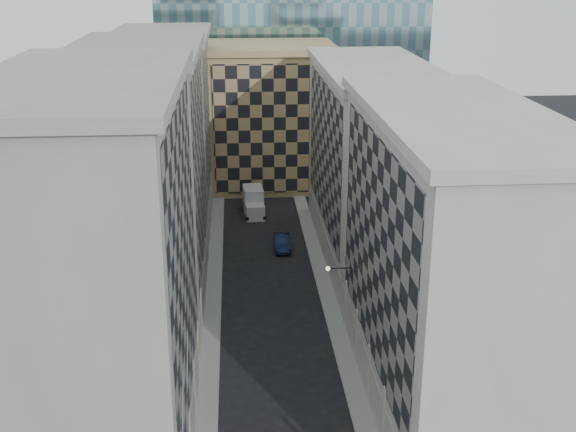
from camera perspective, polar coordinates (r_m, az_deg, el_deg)
name	(u,v)px	position (r m, az deg, el deg)	size (l,w,h in m)	color
sidewalk_west	(213,307)	(65.05, -5.96, -7.20)	(1.50, 100.00, 0.15)	#989893
sidewalk_east	(330,303)	(65.51, 3.32, -6.92)	(1.50, 100.00, 0.15)	#989893
bldg_left_a	(101,278)	(43.53, -14.56, -4.80)	(10.80, 22.80, 23.70)	gray
bldg_left_b	(144,178)	(64.13, -11.30, 2.95)	(10.80, 22.80, 22.70)	gray
bldg_left_c	(166,128)	(85.43, -9.62, 6.89)	(10.80, 22.80, 21.70)	gray
bldg_right_a	(446,264)	(49.01, 12.39, -3.70)	(10.80, 26.80, 20.70)	#B2ABA3
bldg_right_b	(372,162)	(73.97, 6.62, 4.26)	(10.80, 28.80, 19.70)	#B2ABA3
tan_block	(271,115)	(98.07, -1.35, 7.98)	(16.80, 14.80, 18.80)	tan
flagpoles_left	(185,379)	(40.31, -8.14, -12.61)	(0.10, 6.33, 2.33)	gray
bracket_lamp	(330,269)	(57.41, 3.35, -4.16)	(1.98, 0.36, 0.36)	black
box_truck	(254,203)	(87.62, -2.73, 1.04)	(2.63, 5.80, 3.11)	silver
dark_car	(282,242)	(77.08, -0.48, -2.09)	(1.62, 4.64, 1.53)	#0E1C36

